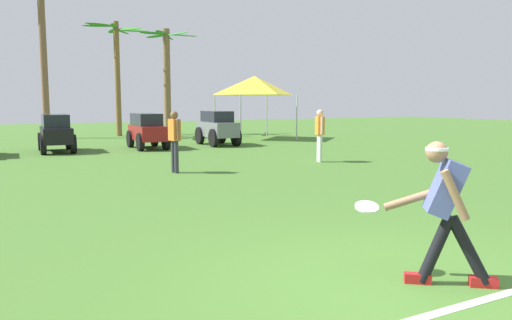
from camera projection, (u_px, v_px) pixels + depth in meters
ground_plane at (409, 292)px, 4.75m from camera, size 80.00×80.00×0.00m
field_line_paint at (448, 310)px, 4.34m from camera, size 23.88×0.54×0.01m
frisbee_thrower at (445, 205)px, 4.86m from camera, size 0.81×0.88×1.43m
frisbee_in_flight at (367, 207)px, 5.19m from camera, size 0.33×0.33×0.09m
teammate_near_sideline at (320, 130)px, 14.81m from camera, size 0.30×0.49×1.56m
teammate_midfield at (174, 136)px, 12.54m from camera, size 0.24×0.50×1.56m
parked_car_slot_b at (56, 132)px, 17.81m from camera, size 1.21×2.43×1.34m
parked_car_slot_c at (147, 130)px, 19.07m from camera, size 1.19×2.42×1.34m
parked_car_slot_d at (217, 127)px, 20.53m from camera, size 1.19×2.36×1.40m
palm_tree_far_left at (43, 45)px, 23.90m from camera, size 3.67×3.22×7.38m
palm_tree_left_of_centre at (117, 63)px, 25.55m from camera, size 3.35×2.88×5.84m
palm_tree_right_of_centre at (167, 73)px, 26.90m from camera, size 3.24×3.53×5.65m
event_tent at (255, 86)px, 23.59m from camera, size 3.05×3.05×2.99m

